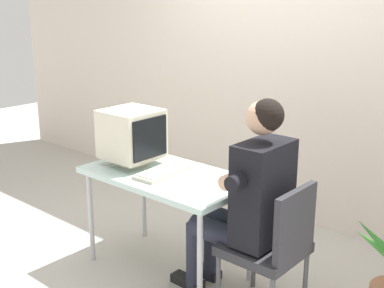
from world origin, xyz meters
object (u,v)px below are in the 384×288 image
desk (167,182)px  office_chair (273,243)px  crt_monitor (132,134)px  keyboard (162,172)px  person_seated (248,198)px

desk → office_chair: office_chair is taller
desk → crt_monitor: bearing=-177.5°
crt_monitor → keyboard: size_ratio=0.96×
desk → person_seated: bearing=1.7°
crt_monitor → person_seated: person_seated is taller
keyboard → person_seated: (0.67, 0.05, -0.03)m
crt_monitor → keyboard: 0.37m
person_seated → office_chair: bearing=0.0°
keyboard → crt_monitor: bearing=176.7°
keyboard → office_chair: size_ratio=0.48×
crt_monitor → person_seated: 1.00m
desk → crt_monitor: crt_monitor is taller
keyboard → person_seated: person_seated is taller
office_chair → crt_monitor: bearing=-178.4°
desk → keyboard: keyboard is taller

